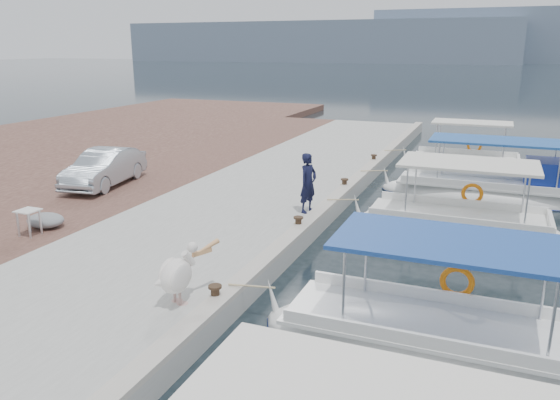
% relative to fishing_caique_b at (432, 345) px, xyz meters
% --- Properties ---
extents(ground, '(400.00, 400.00, 0.00)m').
position_rel_fishing_caique_b_xyz_m(ground, '(-3.94, 3.00, -0.12)').
color(ground, black).
rests_on(ground, ground).
extents(concrete_quay, '(6.00, 40.00, 0.50)m').
position_rel_fishing_caique_b_xyz_m(concrete_quay, '(-6.94, 8.00, 0.13)').
color(concrete_quay, '#9B9C97').
rests_on(concrete_quay, ground).
extents(quay_curb, '(0.44, 40.00, 0.12)m').
position_rel_fishing_caique_b_xyz_m(quay_curb, '(-4.16, 8.00, 0.44)').
color(quay_curb, '#ABA598').
rests_on(quay_curb, concrete_quay).
extents(cobblestone_strip, '(4.00, 40.00, 0.50)m').
position_rel_fishing_caique_b_xyz_m(cobblestone_strip, '(-11.94, 8.00, 0.13)').
color(cobblestone_strip, '#4F312A').
rests_on(cobblestone_strip, ground).
extents(fishing_caique_b, '(6.70, 2.36, 2.83)m').
position_rel_fishing_caique_b_xyz_m(fishing_caique_b, '(0.00, 0.00, 0.00)').
color(fishing_caique_b, white).
rests_on(fishing_caique_b, ground).
extents(fishing_caique_c, '(6.52, 2.51, 2.83)m').
position_rel_fishing_caique_b_xyz_m(fishing_caique_c, '(-0.09, 7.16, -0.00)').
color(fishing_caique_c, white).
rests_on(fishing_caique_c, ground).
extents(fishing_caique_d, '(8.01, 2.35, 2.83)m').
position_rel_fishing_caique_b_xyz_m(fishing_caique_d, '(0.76, 11.78, 0.06)').
color(fishing_caique_d, white).
rests_on(fishing_caique_d, ground).
extents(fishing_caique_e, '(5.76, 1.98, 2.83)m').
position_rel_fishing_caique_b_xyz_m(fishing_caique_e, '(-0.47, 16.63, 0.00)').
color(fishing_caique_e, white).
rests_on(fishing_caique_e, ground).
extents(mooring_bollards, '(0.28, 20.28, 0.33)m').
position_rel_fishing_caique_b_xyz_m(mooring_bollards, '(-4.29, 4.50, 0.57)').
color(mooring_bollards, black).
rests_on(mooring_bollards, concrete_quay).
extents(pelican, '(0.90, 1.53, 1.20)m').
position_rel_fishing_caique_b_xyz_m(pelican, '(-4.93, -0.86, 0.99)').
color(pelican, tan).
rests_on(pelican, concrete_quay).
extents(fisherman, '(0.65, 0.79, 1.86)m').
position_rel_fishing_caique_b_xyz_m(fisherman, '(-4.54, 6.07, 1.31)').
color(fisherman, black).
rests_on(fisherman, concrete_quay).
extents(parked_car, '(2.02, 4.24, 1.34)m').
position_rel_fishing_caique_b_xyz_m(parked_car, '(-12.68, 6.50, 1.05)').
color(parked_car, '#A3AFBA').
rests_on(parked_car, cobblestone_strip).
extents(tarp_bundle, '(1.10, 0.90, 0.40)m').
position_rel_fishing_caique_b_xyz_m(tarp_bundle, '(-11.06, 1.87, 0.58)').
color(tarp_bundle, slate).
rests_on(tarp_bundle, cobblestone_strip).
extents(folding_table, '(0.55, 0.55, 0.73)m').
position_rel_fishing_caique_b_xyz_m(folding_table, '(-10.90, 1.14, 0.90)').
color(folding_table, silver).
rests_on(folding_table, cobblestone_strip).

